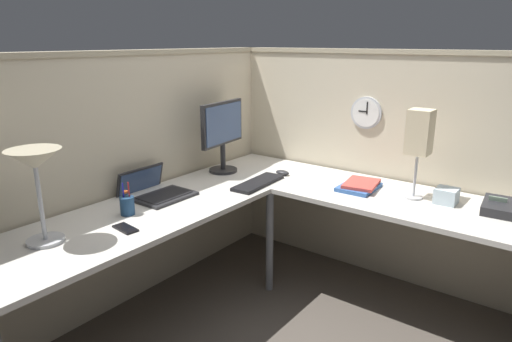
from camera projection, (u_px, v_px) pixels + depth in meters
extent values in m
plane|color=#4C443D|center=(275.00, 307.00, 2.87)|extent=(6.80, 6.80, 0.00)
cube|color=beige|center=(132.00, 180.00, 2.87)|extent=(2.57, 0.10, 1.55)
cube|color=tan|center=(122.00, 53.00, 2.65)|extent=(2.57, 0.12, 0.03)
cube|color=beige|center=(378.00, 167.00, 3.17)|extent=(0.10, 2.37, 1.55)
cube|color=tan|center=(387.00, 51.00, 2.95)|extent=(0.12, 2.37, 0.03)
cube|color=beige|center=(175.00, 203.00, 2.65)|extent=(2.35, 0.66, 0.03)
cube|color=beige|center=(405.00, 201.00, 2.68)|extent=(0.66, 1.49, 0.03)
cylinder|color=slate|center=(270.00, 242.00, 2.99)|extent=(0.05, 0.05, 0.70)
cylinder|color=#232326|center=(223.00, 170.00, 3.23)|extent=(0.20, 0.20, 0.02)
cylinder|color=#232326|center=(223.00, 157.00, 3.20)|extent=(0.04, 0.04, 0.20)
cube|color=#232326|center=(222.00, 123.00, 3.13)|extent=(0.46, 0.09, 0.30)
cube|color=#384C72|center=(224.00, 123.00, 3.12)|extent=(0.42, 0.06, 0.26)
cube|color=#232326|center=(165.00, 197.00, 2.69)|extent=(0.34, 0.24, 0.02)
cube|color=black|center=(165.00, 195.00, 2.69)|extent=(0.29, 0.18, 0.00)
cube|color=#232326|center=(140.00, 184.00, 2.81)|extent=(0.34, 0.07, 0.22)
cube|color=#384C72|center=(141.00, 184.00, 2.80)|extent=(0.31, 0.05, 0.18)
cube|color=black|center=(258.00, 183.00, 2.94)|extent=(0.44, 0.17, 0.02)
ellipsoid|color=#232326|center=(282.00, 173.00, 3.14)|extent=(0.06, 0.10, 0.03)
cylinder|color=#B7BABF|center=(46.00, 240.00, 2.10)|extent=(0.17, 0.17, 0.02)
cylinder|color=#B7BABF|center=(40.00, 202.00, 2.05)|extent=(0.02, 0.02, 0.38)
cone|color=#B2A88C|center=(34.00, 159.00, 1.99)|extent=(0.24, 0.24, 0.09)
cylinder|color=navy|center=(127.00, 206.00, 2.42)|extent=(0.08, 0.08, 0.10)
cylinder|color=#1E1EB2|center=(124.00, 195.00, 2.40)|extent=(0.01, 0.01, 0.13)
cylinder|color=#B21E1E|center=(129.00, 194.00, 2.41)|extent=(0.01, 0.01, 0.13)
cylinder|color=#D8591E|center=(125.00, 192.00, 2.41)|extent=(0.03, 0.03, 0.01)
cube|color=black|center=(125.00, 228.00, 2.24)|extent=(0.08, 0.15, 0.01)
cube|color=#232326|center=(503.00, 209.00, 2.42)|extent=(0.20, 0.21, 0.10)
cube|color=#8CA58C|center=(498.00, 201.00, 2.43)|extent=(0.02, 0.09, 0.04)
cube|color=#335999|center=(359.00, 187.00, 2.85)|extent=(0.29, 0.22, 0.02)
cube|color=#BF3F38|center=(361.00, 183.00, 2.85)|extent=(0.29, 0.23, 0.02)
cylinder|color=#B7BABF|center=(413.00, 197.00, 2.69)|extent=(0.11, 0.11, 0.01)
cylinder|color=#B7BABF|center=(415.00, 175.00, 2.65)|extent=(0.02, 0.02, 0.27)
cube|color=beige|center=(420.00, 132.00, 2.58)|extent=(0.13, 0.13, 0.26)
cube|color=silver|center=(446.00, 196.00, 2.59)|extent=(0.12, 0.12, 0.09)
cylinder|color=#B7BABF|center=(367.00, 113.00, 3.07)|extent=(0.03, 0.22, 0.22)
cylinder|color=white|center=(366.00, 113.00, 3.06)|extent=(0.00, 0.19, 0.19)
cube|color=black|center=(363.00, 111.00, 3.06)|extent=(0.00, 0.06, 0.01)
cube|color=black|center=(367.00, 108.00, 3.04)|extent=(0.00, 0.01, 0.08)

